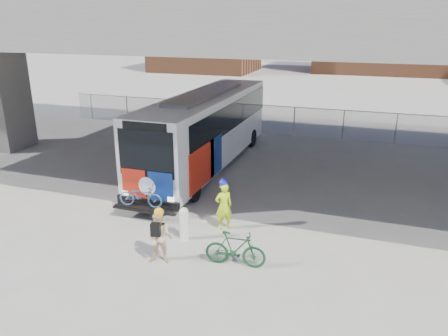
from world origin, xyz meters
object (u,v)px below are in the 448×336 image
at_px(bus, 206,124).
at_px(cyclist_tan, 160,237).
at_px(bike_parked, 235,249).
at_px(bollard, 184,222).
at_px(cyclist_hivis, 224,205).

bearing_deg(bus, cyclist_tan, -77.17).
height_order(bus, bike_parked, bus).
distance_m(bollard, cyclist_tan, 1.62).
height_order(bollard, cyclist_tan, cyclist_tan).
distance_m(bus, cyclist_tan, 9.43).
bearing_deg(cyclist_tan, bollard, 75.38).
bearing_deg(cyclist_hivis, bollard, 10.32).
height_order(cyclist_hivis, cyclist_tan, cyclist_hivis).
bearing_deg(bollard, bus, 105.79).
bearing_deg(cyclist_hivis, bike_parked, 77.00).
distance_m(bus, bike_parked, 9.67).
relative_size(bollard, bike_parked, 0.62).
bearing_deg(bike_parked, cyclist_hivis, 21.65).
distance_m(cyclist_hivis, bike_parked, 2.52).
bearing_deg(bus, cyclist_hivis, -63.92).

